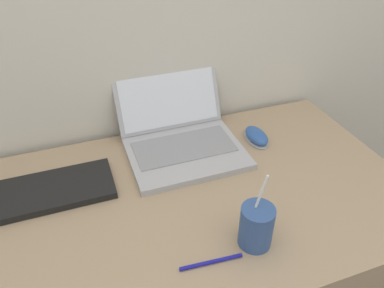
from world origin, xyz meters
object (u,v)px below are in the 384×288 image
Objects in this scene: drink_cup at (256,226)px; pen at (211,262)px; laptop at (180,134)px; external_keyboard at (36,194)px; computer_mouse at (256,136)px.

drink_cup is 0.13m from pen.
laptop reaches higher than drink_cup.
laptop is 0.43m from drink_cup.
external_keyboard is 0.51m from pen.
laptop is 3.16× the size of computer_mouse.
laptop is at bearing 167.21° from computer_mouse.
computer_mouse is at bearing 50.99° from pen.
pen is (-0.32, -0.40, -0.01)m from computer_mouse.
laptop reaches higher than external_keyboard.
pen is at bearing -99.77° from laptop.
drink_cup reaches higher than pen.
drink_cup is 1.68× the size of computer_mouse.
computer_mouse is at bearing 61.58° from drink_cup.
computer_mouse is 0.68m from external_keyboard.
drink_cup is 1.33× the size of pen.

